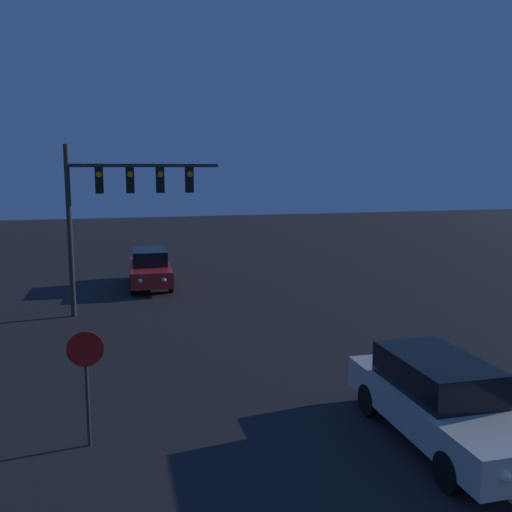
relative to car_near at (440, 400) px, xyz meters
name	(u,v)px	position (x,y,z in m)	size (l,w,h in m)	color
car_near	(440,400)	(0.00, 0.00, 0.00)	(1.86, 4.92, 1.61)	beige
car_far	(150,267)	(-3.92, 16.22, 0.00)	(1.97, 4.95, 1.61)	#B21E1E
traffic_signal_mast	(119,196)	(-5.30, 11.63, 3.37)	(5.30, 0.30, 5.96)	#2D2D2D
stop_sign	(86,367)	(-6.40, 1.62, 0.71)	(0.67, 0.07, 2.21)	#2D2D2D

